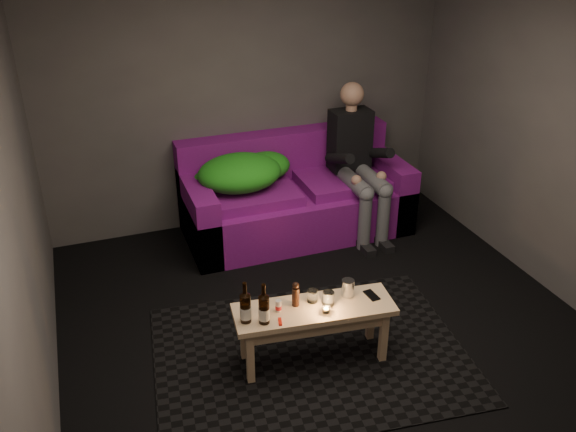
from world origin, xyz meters
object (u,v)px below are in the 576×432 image
at_px(coffee_table, 314,317).
at_px(beer_bottle_a, 245,307).
at_px(sofa, 294,198).
at_px(steel_cup, 348,288).
at_px(beer_bottle_b, 264,309).
at_px(person, 357,158).

height_order(coffee_table, beer_bottle_a, beer_bottle_a).
bearing_deg(coffee_table, sofa, 73.39).
distance_m(coffee_table, beer_bottle_a, 0.53).
bearing_deg(steel_cup, sofa, 81.05).
bearing_deg(coffee_table, beer_bottle_b, -173.12).
bearing_deg(sofa, beer_bottle_a, -119.11).
distance_m(coffee_table, beer_bottle_b, 0.43).
relative_size(coffee_table, beer_bottle_b, 3.84).
bearing_deg(beer_bottle_b, beer_bottle_a, 154.37).
relative_size(person, beer_bottle_b, 4.81).
distance_m(person, coffee_table, 2.12).
bearing_deg(beer_bottle_b, coffee_table, 6.88).
bearing_deg(person, sofa, 163.05).
bearing_deg(steel_cup, beer_bottle_b, -171.62).
bearing_deg(sofa, steel_cup, -98.95).
distance_m(beer_bottle_a, beer_bottle_b, 0.12).
xyz_separation_m(beer_bottle_a, steel_cup, (0.77, 0.04, -0.05)).
relative_size(sofa, person, 1.50).
relative_size(person, beer_bottle_a, 4.76).
bearing_deg(sofa, person, -16.95).
height_order(sofa, beer_bottle_a, sofa).
distance_m(sofa, person, 0.74).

